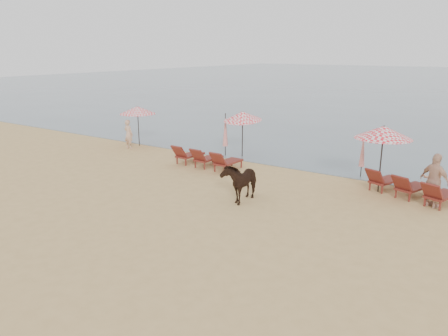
# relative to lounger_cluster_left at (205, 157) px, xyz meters

# --- Properties ---
(ground) EXTENTS (120.00, 120.00, 0.00)m
(ground) POSITION_rel_lounger_cluster_left_xyz_m (3.13, -8.03, -0.47)
(ground) COLOR tan
(ground) RESTS_ON ground
(lounger_cluster_left) EXTENTS (3.16, 1.95, 0.68)m
(lounger_cluster_left) POSITION_rel_lounger_cluster_left_xyz_m (0.00, 0.00, 0.00)
(lounger_cluster_left) COLOR maroon
(lounger_cluster_left) RESTS_ON ground
(lounger_cluster_right) EXTENTS (3.42, 2.66, 0.66)m
(lounger_cluster_right) POSITION_rel_lounger_cluster_left_xyz_m (9.15, 0.70, -0.01)
(lounger_cluster_right) COLOR maroon
(lounger_cluster_right) RESTS_ON ground
(umbrella_open_left_a) EXTENTS (2.06, 2.06, 2.35)m
(umbrella_open_left_a) POSITION_rel_lounger_cluster_left_xyz_m (-6.06, 1.64, 1.64)
(umbrella_open_left_a) COLOR black
(umbrella_open_left_a) RESTS_ON ground
(umbrella_open_left_b) EXTENTS (1.97, 2.01, 2.51)m
(umbrella_open_left_b) POSITION_rel_lounger_cluster_left_xyz_m (0.40, 2.71, 1.70)
(umbrella_open_left_b) COLOR black
(umbrella_open_left_b) RESTS_ON ground
(umbrella_open_right) EXTENTS (2.19, 2.19, 2.67)m
(umbrella_open_right) POSITION_rel_lounger_cluster_left_xyz_m (7.98, 0.80, 1.94)
(umbrella_open_right) COLOR black
(umbrella_open_right) RESTS_ON ground
(umbrella_closed_left) EXTENTS (0.28, 0.28, 2.29)m
(umbrella_closed_left) POSITION_rel_lounger_cluster_left_xyz_m (-0.44, 2.37, 0.94)
(umbrella_closed_left) COLOR black
(umbrella_closed_left) RESTS_ON ground
(umbrella_closed_right) EXTENTS (0.25, 0.25, 2.03)m
(umbrella_closed_right) POSITION_rel_lounger_cluster_left_xyz_m (6.77, 2.45, 0.78)
(umbrella_closed_right) COLOR black
(umbrella_closed_right) RESTS_ON ground
(cow) EXTENTS (0.95, 1.84, 1.51)m
(cow) POSITION_rel_lounger_cluster_left_xyz_m (3.94, -3.13, 0.28)
(cow) COLOR black
(cow) RESTS_ON ground
(beachgoer_left) EXTENTS (0.62, 0.42, 1.66)m
(beachgoer_left) POSITION_rel_lounger_cluster_left_xyz_m (-6.05, 0.82, 0.36)
(beachgoer_left) COLOR tan
(beachgoer_left) RESTS_ON ground
(beachgoer_right_a) EXTENTS (0.81, 0.68, 1.52)m
(beachgoer_right_a) POSITION_rel_lounger_cluster_left_xyz_m (9.87, 1.19, 0.29)
(beachgoer_right_a) COLOR #E0AF8C
(beachgoer_right_a) RESTS_ON ground
(beachgoer_right_b) EXTENTS (1.25, 0.97, 1.97)m
(beachgoer_right_b) POSITION_rel_lounger_cluster_left_xyz_m (10.07, 0.10, 0.52)
(beachgoer_right_b) COLOR tan
(beachgoer_right_b) RESTS_ON ground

